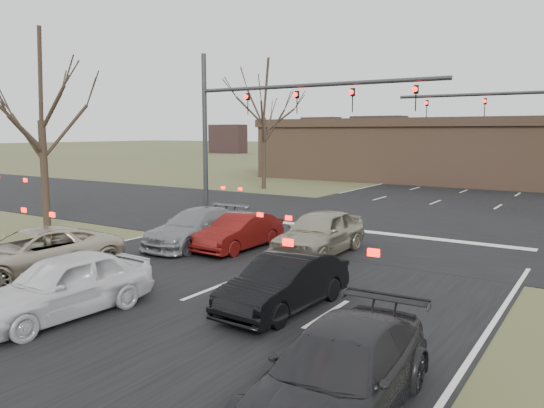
{
  "coord_description": "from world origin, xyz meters",
  "views": [
    {
      "loc": [
        8.84,
        -7.59,
        4.21
      ],
      "look_at": [
        0.07,
        5.94,
        2.0
      ],
      "focal_mm": 35.0,
      "sensor_mm": 36.0,
      "label": 1
    }
  ],
  "objects": [
    {
      "name": "car_silver_ahead",
      "position": [
        0.5,
        8.28,
        0.78
      ],
      "size": [
        1.95,
        4.61,
        1.55
      ],
      "primitive_type": "imported",
      "rotation": [
        0.0,
        0.0,
        0.03
      ],
      "color": "#9B967D",
      "rests_on": "ground"
    },
    {
      "name": "building",
      "position": [
        2.0,
        38.0,
        2.67
      ],
      "size": [
        42.4,
        10.4,
        5.3
      ],
      "color": "brown",
      "rests_on": "ground"
    },
    {
      "name": "road_cross",
      "position": [
        0.0,
        15.0,
        0.01
      ],
      "size": [
        200.0,
        14.0,
        0.02
      ],
      "primitive_type": "cube",
      "color": "black",
      "rests_on": "ground"
    },
    {
      "name": "car_silver_suv",
      "position": [
        -5.14,
        1.24,
        0.7
      ],
      "size": [
        2.98,
        5.31,
        1.4
      ],
      "primitive_type": "imported",
      "rotation": [
        0.0,
        0.0,
        -0.13
      ],
      "color": "#B8AE95",
      "rests_on": "ground"
    },
    {
      "name": "tree_left_near",
      "position": [
        -11.5,
        6.0,
        6.57
      ],
      "size": [
        5.1,
        5.1,
        8.5
      ],
      "color": "black",
      "rests_on": "ground"
    },
    {
      "name": "road_main",
      "position": [
        0.0,
        60.0,
        0.01
      ],
      "size": [
        14.0,
        300.0,
        0.02
      ],
      "primitive_type": "cube",
      "color": "black",
      "rests_on": "ground"
    },
    {
      "name": "car_black_hatch",
      "position": [
        2.48,
        2.78,
        0.66
      ],
      "size": [
        1.55,
        4.04,
        1.31
      ],
      "primitive_type": "imported",
      "rotation": [
        0.0,
        0.0,
        -0.04
      ],
      "color": "black",
      "rests_on": "ground"
    },
    {
      "name": "car_red_ahead",
      "position": [
        -2.3,
        7.45,
        0.64
      ],
      "size": [
        1.39,
        3.89,
        1.28
      ],
      "primitive_type": "imported",
      "rotation": [
        0.0,
        0.0,
        -0.01
      ],
      "color": "#5B0F0D",
      "rests_on": "ground"
    },
    {
      "name": "tree_left_far",
      "position": [
        -13.0,
        25.0,
        7.34
      ],
      "size": [
        5.7,
        5.7,
        9.5
      ],
      "color": "black",
      "rests_on": "ground"
    },
    {
      "name": "ground",
      "position": [
        0.0,
        0.0,
        0.0
      ],
      "size": [
        360.0,
        360.0,
        0.0
      ],
      "primitive_type": "plane",
      "color": "#47542C",
      "rests_on": "ground"
    },
    {
      "name": "car_charcoal_sedan",
      "position": [
        5.65,
        -0.83,
        0.66
      ],
      "size": [
        2.09,
        4.66,
        1.33
      ],
      "primitive_type": "imported",
      "rotation": [
        0.0,
        0.0,
        0.05
      ],
      "color": "#232326",
      "rests_on": "ground"
    },
    {
      "name": "mast_arm_near",
      "position": [
        -5.23,
        13.0,
        5.07
      ],
      "size": [
        12.12,
        0.24,
        8.0
      ],
      "color": "#383A3D",
      "rests_on": "ground"
    },
    {
      "name": "car_grey_ahead",
      "position": [
        -4.0,
        7.08,
        0.68
      ],
      "size": [
        2.01,
        4.73,
        1.36
      ],
      "primitive_type": "imported",
      "rotation": [
        0.0,
        0.0,
        0.02
      ],
      "color": "gray",
      "rests_on": "ground"
    },
    {
      "name": "car_white_sedan",
      "position": [
        -1.54,
        -0.35,
        0.73
      ],
      "size": [
        1.96,
        4.36,
        1.46
      ],
      "primitive_type": "imported",
      "rotation": [
        0.0,
        0.0,
        -0.06
      ],
      "color": "silver",
      "rests_on": "ground"
    }
  ]
}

